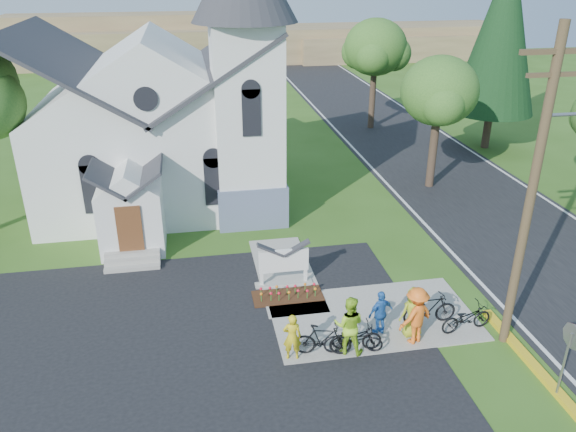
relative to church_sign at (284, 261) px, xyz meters
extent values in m
plane|color=#345A19|center=(1.20, -3.20, -1.03)|extent=(120.00, 120.00, 0.00)
cube|color=black|center=(-5.80, -5.20, -1.02)|extent=(20.00, 16.00, 0.02)
cube|color=black|center=(11.20, 11.80, -1.02)|extent=(8.00, 90.00, 0.02)
cube|color=gray|center=(2.70, -2.70, -1.00)|extent=(7.00, 4.00, 0.05)
cube|color=white|center=(-4.80, 9.80, 1.47)|extent=(11.00, 9.00, 5.00)
cube|color=slate|center=(-0.50, 6.50, -0.03)|extent=(3.20, 3.20, 2.00)
cube|color=white|center=(-0.50, 6.50, 3.47)|extent=(3.00, 3.00, 9.00)
cube|color=white|center=(-5.80, 4.10, 0.37)|extent=(2.60, 2.40, 2.80)
cube|color=brown|center=(-5.80, 2.87, 0.47)|extent=(1.00, 0.10, 2.00)
cube|color=gray|center=(0.00, 0.00, -0.98)|extent=(2.20, 0.40, 0.10)
cube|color=white|center=(-0.85, 0.00, -0.48)|extent=(0.12, 0.12, 1.00)
cube|color=white|center=(0.85, 0.00, -0.48)|extent=(0.12, 0.12, 1.00)
cube|color=white|center=(0.00, 0.00, 0.02)|extent=(1.90, 0.14, 0.90)
cube|color=#321B0D|center=(0.00, -0.90, -0.99)|extent=(2.60, 1.10, 0.07)
cylinder|color=#473623|center=(6.50, -4.70, 3.97)|extent=(0.28, 0.28, 10.00)
cube|color=#473623|center=(6.50, -4.70, 8.17)|extent=(2.20, 0.14, 0.14)
cube|color=#473623|center=(6.50, -4.70, 7.57)|extent=(1.60, 0.12, 0.12)
cylinder|color=gray|center=(6.60, -7.40, 0.07)|extent=(0.07, 0.07, 2.20)
cylinder|color=#B21414|center=(6.65, -7.40, 1.07)|extent=(0.04, 0.76, 0.76)
cylinder|color=#37291E|center=(9.70, 8.80, 1.00)|extent=(0.44, 0.44, 4.05)
ellipsoid|color=#2F5F20|center=(9.70, 8.80, 4.22)|extent=(4.00, 4.00, 3.60)
cylinder|color=#37291E|center=(10.20, 20.80, 1.22)|extent=(0.44, 0.44, 4.50)
ellipsoid|color=#2F5F20|center=(10.20, 20.80, 4.79)|extent=(4.40, 4.40, 3.96)
cylinder|color=#37291E|center=(16.20, 14.80, 0.17)|extent=(0.50, 0.50, 2.40)
cone|color=black|center=(16.20, 14.80, 6.37)|extent=(5.20, 5.20, 10.00)
cube|color=brown|center=(7.20, 52.80, 0.97)|extent=(60.00, 8.00, 4.00)
cube|color=brown|center=(-8.80, 54.80, 1.77)|extent=(30.00, 6.00, 5.60)
cube|color=brown|center=(23.20, 50.80, 0.47)|extent=(25.00, 6.00, 3.00)
imported|color=gold|center=(-0.50, -4.40, -0.19)|extent=(0.62, 0.45, 1.58)
imported|color=black|center=(1.44, -4.40, -0.48)|extent=(1.90, 0.72, 0.98)
imported|color=#9CD528|center=(1.30, -4.40, 0.01)|extent=(1.16, 1.04, 1.98)
imported|color=black|center=(0.47, -4.40, -0.43)|extent=(1.88, 0.89, 1.09)
imported|color=blue|center=(2.58, -3.68, -0.17)|extent=(1.02, 0.68, 1.61)
imported|color=black|center=(1.60, -4.40, -0.55)|extent=(1.70, 1.00, 0.84)
imported|color=orange|center=(3.55, -4.28, 0.01)|extent=(1.46, 1.17, 1.98)
imported|color=black|center=(4.43, -3.42, -0.41)|extent=(1.90, 0.56, 1.14)
imported|color=#A3B722|center=(3.59, -3.94, -0.09)|extent=(0.94, 0.68, 1.78)
imported|color=black|center=(5.47, -4.02, -0.49)|extent=(1.92, 0.90, 0.97)
camera|label=1|loc=(-3.14, -18.27, 10.32)|focal=35.00mm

